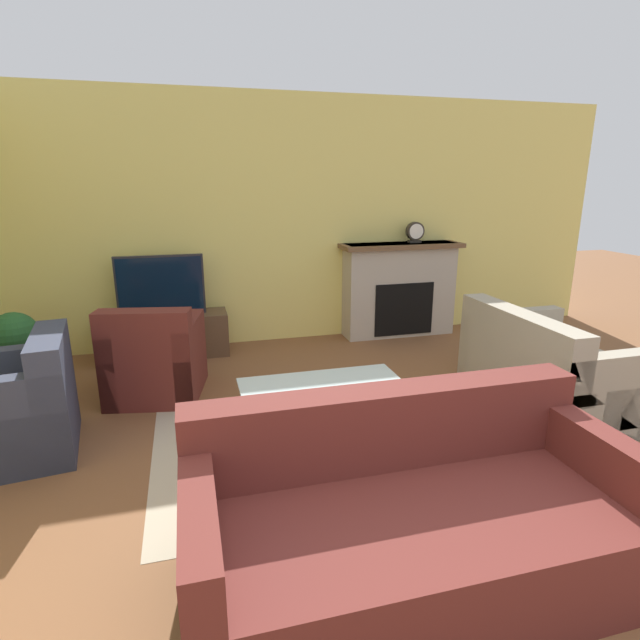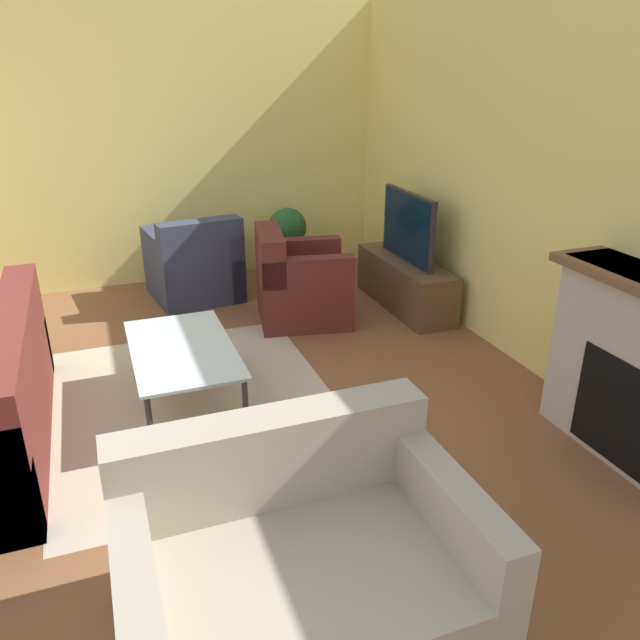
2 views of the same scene
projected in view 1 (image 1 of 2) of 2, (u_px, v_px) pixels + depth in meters
wall_back at (263, 222)px, 5.49m from camera, size 8.35×0.06×2.70m
area_rug at (322, 441)px, 3.55m from camera, size 2.33×1.84×0.00m
fireplace at (399, 287)px, 5.90m from camera, size 1.43×0.40×1.10m
tv_stand at (165, 336)px, 5.23m from camera, size 1.29×0.39×0.45m
tv at (161, 286)px, 5.08m from camera, size 0.87×0.06×0.62m
couch_sectional at (411, 523)px, 2.27m from camera, size 2.00×0.92×0.82m
couch_loveseat at (550, 373)px, 4.04m from camera, size 0.97×1.35×0.82m
armchair_by_window at (13, 413)px, 3.32m from camera, size 0.90×0.87×0.82m
armchair_accent at (155, 362)px, 4.24m from camera, size 0.86×0.89×0.82m
coffee_table at (324, 393)px, 3.40m from camera, size 1.13×0.64×0.44m
potted_plant at (16, 349)px, 4.16m from camera, size 0.39×0.39×0.75m
mantel_clock at (415, 232)px, 5.77m from camera, size 0.21×0.07×0.24m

